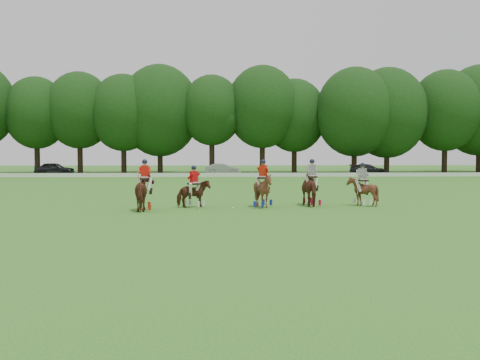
{
  "coord_description": "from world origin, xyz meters",
  "views": [
    {
      "loc": [
        1.15,
        -22.31,
        2.79
      ],
      "look_at": [
        2.1,
        4.2,
        1.4
      ],
      "focal_mm": 40.0,
      "sensor_mm": 36.0,
      "label": 1
    }
  ],
  "objects_px": {
    "car_right": "(368,169)",
    "polo_ball": "(233,208)",
    "polo_red_c": "(263,190)",
    "car_mid": "(222,169)",
    "car_left": "(55,169)",
    "polo_red_a": "(145,192)",
    "polo_stripe_a": "(312,189)",
    "polo_red_b": "(194,193)",
    "polo_stripe_b": "(362,191)"
  },
  "relations": [
    {
      "from": "polo_red_a",
      "to": "polo_red_b",
      "type": "xyz_separation_m",
      "value": [
        2.27,
        1.3,
        -0.16
      ]
    },
    {
      "from": "polo_red_a",
      "to": "polo_red_c",
      "type": "bearing_deg",
      "value": 11.54
    },
    {
      "from": "polo_red_c",
      "to": "polo_ball",
      "type": "relative_size",
      "value": 26.83
    },
    {
      "from": "car_mid",
      "to": "polo_ball",
      "type": "distance_m",
      "value": 38.82
    },
    {
      "from": "polo_red_a",
      "to": "polo_stripe_a",
      "type": "xyz_separation_m",
      "value": [
        8.35,
        2.03,
        -0.01
      ]
    },
    {
      "from": "car_right",
      "to": "polo_red_b",
      "type": "xyz_separation_m",
      "value": [
        -19.41,
        -38.0,
        0.08
      ]
    },
    {
      "from": "polo_red_a",
      "to": "car_mid",
      "type": "bearing_deg",
      "value": 84.46
    },
    {
      "from": "polo_red_a",
      "to": "polo_stripe_b",
      "type": "xyz_separation_m",
      "value": [
        10.95,
        1.86,
        -0.1
      ]
    },
    {
      "from": "polo_red_b",
      "to": "car_mid",
      "type": "bearing_deg",
      "value": 87.67
    },
    {
      "from": "polo_red_a",
      "to": "polo_red_b",
      "type": "bearing_deg",
      "value": 29.76
    },
    {
      "from": "polo_red_b",
      "to": "polo_stripe_b",
      "type": "height_order",
      "value": "polo_stripe_b"
    },
    {
      "from": "polo_red_b",
      "to": "polo_red_c",
      "type": "distance_m",
      "value": 3.48
    },
    {
      "from": "polo_stripe_a",
      "to": "polo_ball",
      "type": "height_order",
      "value": "polo_stripe_a"
    },
    {
      "from": "car_mid",
      "to": "car_right",
      "type": "distance_m",
      "value": 17.86
    },
    {
      "from": "polo_red_b",
      "to": "polo_stripe_b",
      "type": "relative_size",
      "value": 0.95
    },
    {
      "from": "car_right",
      "to": "car_mid",
      "type": "bearing_deg",
      "value": 99.75
    },
    {
      "from": "car_mid",
      "to": "polo_red_b",
      "type": "bearing_deg",
      "value": 172.07
    },
    {
      "from": "polo_red_b",
      "to": "polo_stripe_b",
      "type": "bearing_deg",
      "value": 3.73
    },
    {
      "from": "car_right",
      "to": "polo_red_c",
      "type": "xyz_separation_m",
      "value": [
        -15.93,
        -38.13,
        0.22
      ]
    },
    {
      "from": "car_mid",
      "to": "polo_red_b",
      "type": "relative_size",
      "value": 2.02
    },
    {
      "from": "polo_stripe_b",
      "to": "polo_red_b",
      "type": "bearing_deg",
      "value": -176.27
    },
    {
      "from": "polo_red_c",
      "to": "polo_stripe_b",
      "type": "distance_m",
      "value": 5.26
    },
    {
      "from": "polo_stripe_b",
      "to": "car_left",
      "type": "bearing_deg",
      "value": 126.08
    },
    {
      "from": "car_left",
      "to": "polo_stripe_a",
      "type": "xyz_separation_m",
      "value": [
        24.68,
        -37.27,
        0.11
      ]
    },
    {
      "from": "polo_stripe_a",
      "to": "polo_ball",
      "type": "distance_m",
      "value": 4.5
    },
    {
      "from": "polo_red_a",
      "to": "polo_red_c",
      "type": "relative_size",
      "value": 1.01
    },
    {
      "from": "polo_red_c",
      "to": "polo_stripe_a",
      "type": "distance_m",
      "value": 2.75
    },
    {
      "from": "car_mid",
      "to": "polo_stripe_b",
      "type": "relative_size",
      "value": 1.91
    },
    {
      "from": "car_mid",
      "to": "car_right",
      "type": "height_order",
      "value": "car_mid"
    },
    {
      "from": "polo_stripe_a",
      "to": "car_left",
      "type": "bearing_deg",
      "value": 123.51
    },
    {
      "from": "car_left",
      "to": "car_right",
      "type": "height_order",
      "value": "car_left"
    },
    {
      "from": "polo_ball",
      "to": "polo_red_b",
      "type": "bearing_deg",
      "value": 157.45
    },
    {
      "from": "car_right",
      "to": "polo_ball",
      "type": "bearing_deg",
      "value": 165.53
    },
    {
      "from": "car_left",
      "to": "polo_red_b",
      "type": "bearing_deg",
      "value": -156.69
    },
    {
      "from": "car_mid",
      "to": "car_right",
      "type": "xyz_separation_m",
      "value": [
        17.86,
        0.0,
        -0.04
      ]
    },
    {
      "from": "polo_red_c",
      "to": "polo_ball",
      "type": "bearing_deg",
      "value": -155.79
    },
    {
      "from": "car_left",
      "to": "car_right",
      "type": "bearing_deg",
      "value": -92.76
    },
    {
      "from": "car_right",
      "to": "polo_ball",
      "type": "height_order",
      "value": "car_right"
    },
    {
      "from": "polo_stripe_b",
      "to": "polo_ball",
      "type": "bearing_deg",
      "value": -168.46
    },
    {
      "from": "car_left",
      "to": "polo_ball",
      "type": "height_order",
      "value": "car_left"
    },
    {
      "from": "car_right",
      "to": "polo_ball",
      "type": "relative_size",
      "value": 50.6
    },
    {
      "from": "car_right",
      "to": "polo_red_a",
      "type": "bearing_deg",
      "value": 160.88
    },
    {
      "from": "car_mid",
      "to": "polo_red_a",
      "type": "relative_size",
      "value": 1.74
    },
    {
      "from": "car_mid",
      "to": "polo_red_c",
      "type": "distance_m",
      "value": 38.18
    },
    {
      "from": "polo_ball",
      "to": "car_mid",
      "type": "bearing_deg",
      "value": 90.59
    },
    {
      "from": "polo_stripe_a",
      "to": "polo_stripe_b",
      "type": "distance_m",
      "value": 2.61
    },
    {
      "from": "polo_red_b",
      "to": "polo_ball",
      "type": "relative_size",
      "value": 23.52
    },
    {
      "from": "car_mid",
      "to": "polo_red_c",
      "type": "xyz_separation_m",
      "value": [
        1.93,
        -38.13,
        0.18
      ]
    },
    {
      "from": "polo_red_c",
      "to": "car_right",
      "type": "bearing_deg",
      "value": 67.32
    },
    {
      "from": "car_left",
      "to": "polo_red_a",
      "type": "bearing_deg",
      "value": -160.2
    }
  ]
}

